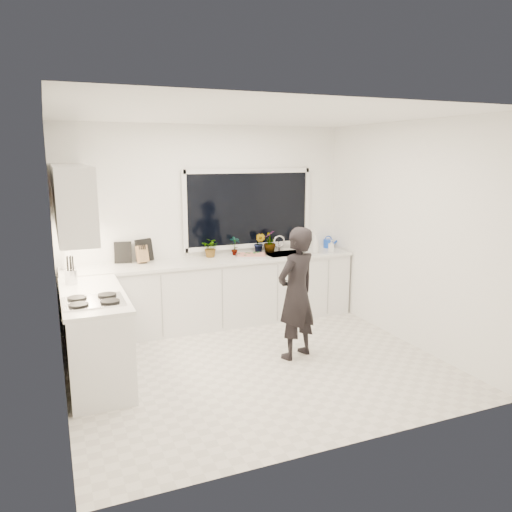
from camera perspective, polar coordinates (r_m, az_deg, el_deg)
name	(u,v)px	position (r m, az deg, el deg)	size (l,w,h in m)	color
floor	(256,365)	(5.72, 0.04, -12.34)	(4.00, 3.50, 0.02)	beige
wall_back	(207,225)	(6.95, -5.57, 3.58)	(4.00, 0.02, 2.70)	white
wall_left	(54,261)	(4.92, -22.10, -0.52)	(0.02, 3.50, 2.70)	white
wall_right	(408,234)	(6.36, 17.01, 2.38)	(0.02, 3.50, 2.70)	white
ceiling	(256,114)	(5.25, 0.05, 15.96)	(4.00, 3.50, 0.02)	white
window	(248,209)	(7.09, -0.87, 5.42)	(1.80, 0.02, 1.00)	black
base_cabinets_back	(215,294)	(6.85, -4.66, -4.31)	(3.92, 0.58, 0.88)	white
base_cabinets_left	(95,337)	(5.51, -17.87, -8.83)	(0.58, 1.60, 0.88)	white
countertop_back	(215,261)	(6.73, -4.69, -0.56)	(3.94, 0.62, 0.04)	silver
countertop_left	(93,295)	(5.37, -18.18, -4.22)	(0.62, 1.60, 0.04)	silver
upper_cabinets	(72,199)	(5.55, -20.34, 6.11)	(0.34, 2.10, 0.70)	white
sink	(285,257)	(7.13, 3.33, -0.10)	(0.58, 0.42, 0.14)	silver
faucet	(279,244)	(7.28, 2.66, 1.43)	(0.03, 0.03, 0.22)	silver
stovetop	(93,301)	(5.03, -18.09, -4.87)	(0.56, 0.48, 0.03)	black
person	(296,293)	(5.69, 4.64, -4.27)	(0.55, 0.36, 1.52)	black
pizza_tray	(251,256)	(6.88, -0.57, 0.04)	(0.42, 0.31, 0.03)	silver
pizza	(251,254)	(6.87, -0.57, 0.18)	(0.39, 0.28, 0.01)	red
watering_can	(328,243)	(7.62, 8.23, 1.44)	(0.14, 0.14, 0.13)	blue
paper_towel_roll	(68,259)	(6.50, -20.73, -0.36)	(0.11, 0.11, 0.26)	silver
knife_block	(142,255)	(6.63, -12.87, 0.15)	(0.13, 0.10, 0.22)	olive
utensil_crock	(71,277)	(5.78, -20.39, -2.26)	(0.13, 0.13, 0.16)	#B8B8BC
picture_frame_large	(123,252)	(6.69, -14.97, 0.40)	(0.22, 0.02, 0.28)	black
picture_frame_small	(144,250)	(6.73, -12.64, 0.67)	(0.25, 0.02, 0.30)	black
herb_plants	(241,245)	(7.00, -1.73, 1.30)	(1.16, 0.31, 0.31)	#26662D
soap_bottles	(319,244)	(7.18, 7.22, 1.39)	(0.38, 0.13, 0.29)	#D8BF66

